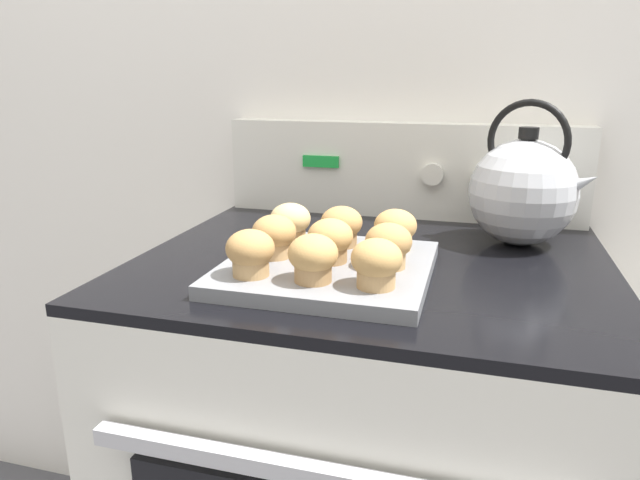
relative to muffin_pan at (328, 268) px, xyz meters
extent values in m
cube|color=white|center=(0.05, 0.47, 0.26)|extent=(8.00, 0.05, 2.40)
cube|color=#B2B2B7|center=(0.05, -0.24, -0.18)|extent=(0.63, 0.02, 0.02)
cube|color=black|center=(0.05, 0.12, -0.02)|extent=(0.78, 0.67, 0.02)
cube|color=silver|center=(0.05, 0.42, 0.09)|extent=(0.77, 0.05, 0.20)
cube|color=green|center=(-0.12, 0.39, 0.11)|extent=(0.08, 0.01, 0.03)
cylinder|color=silver|center=(0.12, 0.38, 0.09)|extent=(0.05, 0.02, 0.05)
cylinder|color=silver|center=(0.22, 0.38, 0.09)|extent=(0.05, 0.02, 0.05)
cylinder|color=silver|center=(0.33, 0.38, 0.09)|extent=(0.05, 0.02, 0.05)
cube|color=slate|center=(0.00, 0.00, 0.00)|extent=(0.31, 0.31, 0.02)
cylinder|color=tan|center=(-0.09, -0.09, 0.03)|extent=(0.05, 0.05, 0.03)
ellipsoid|color=#B2844C|center=(-0.09, -0.09, 0.05)|extent=(0.07, 0.07, 0.05)
cylinder|color=#A37A4C|center=(0.00, -0.09, 0.03)|extent=(0.05, 0.05, 0.03)
ellipsoid|color=tan|center=(0.00, -0.09, 0.05)|extent=(0.07, 0.07, 0.05)
cylinder|color=tan|center=(0.09, -0.09, 0.03)|extent=(0.05, 0.05, 0.03)
ellipsoid|color=tan|center=(0.09, -0.09, 0.05)|extent=(0.07, 0.07, 0.05)
cylinder|color=tan|center=(-0.09, 0.00, 0.03)|extent=(0.05, 0.05, 0.03)
ellipsoid|color=#B2844C|center=(-0.09, 0.00, 0.05)|extent=(0.07, 0.07, 0.05)
cylinder|color=#A37A4C|center=(0.00, 0.00, 0.03)|extent=(0.05, 0.05, 0.03)
ellipsoid|color=tan|center=(0.00, 0.00, 0.05)|extent=(0.07, 0.07, 0.05)
cylinder|color=tan|center=(0.09, 0.00, 0.03)|extent=(0.05, 0.05, 0.03)
ellipsoid|color=#B2844C|center=(0.09, 0.00, 0.05)|extent=(0.07, 0.07, 0.05)
cylinder|color=#A37A4C|center=(-0.09, 0.09, 0.03)|extent=(0.05, 0.05, 0.03)
ellipsoid|color=tan|center=(-0.09, 0.09, 0.05)|extent=(0.07, 0.07, 0.05)
cylinder|color=#A37A4C|center=(0.00, 0.09, 0.03)|extent=(0.05, 0.05, 0.03)
ellipsoid|color=#B2844C|center=(0.00, 0.09, 0.05)|extent=(0.07, 0.07, 0.05)
cylinder|color=tan|center=(0.09, 0.09, 0.03)|extent=(0.05, 0.05, 0.03)
ellipsoid|color=tan|center=(0.09, 0.09, 0.05)|extent=(0.07, 0.07, 0.05)
sphere|color=#ADAFB5|center=(0.29, 0.26, 0.08)|extent=(0.19, 0.19, 0.19)
cylinder|color=black|center=(0.29, 0.26, 0.19)|extent=(0.03, 0.03, 0.02)
cone|color=#ADAFB5|center=(0.37, 0.23, 0.11)|extent=(0.09, 0.07, 0.07)
torus|color=black|center=(0.29, 0.26, 0.18)|extent=(0.14, 0.07, 0.15)
camera|label=1|loc=(0.22, -0.81, 0.29)|focal=32.00mm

